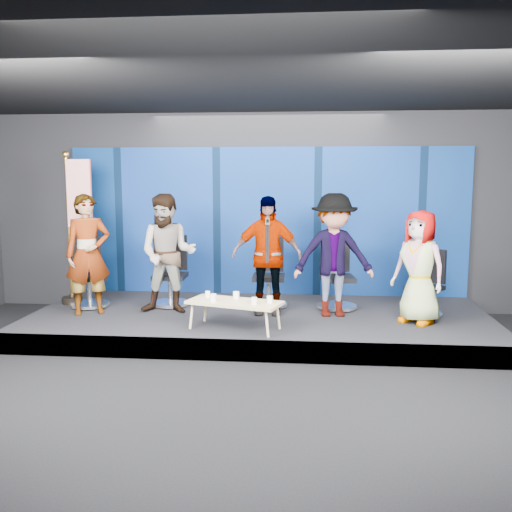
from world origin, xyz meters
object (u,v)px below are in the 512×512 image
Objects in this scene: panelist_a at (88,254)px; chair_e at (426,294)px; mug_b at (213,298)px; mug_c at (236,295)px; mug_d at (254,301)px; chair_b at (171,283)px; mug_a at (208,294)px; panelist_d at (334,255)px; panelist_b at (168,254)px; panelist_c at (267,255)px; coffee_table at (235,303)px; chair_d at (337,285)px; flag_stand at (76,224)px; chair_c at (269,284)px; chair_a at (89,284)px; mug_e at (270,299)px; panelist_e at (419,267)px.

chair_e is at bearing -23.77° from panelist_a.
mug_b is 0.35m from mug_c.
panelist_a is at bearing 161.90° from mug_d.
chair_b is 1.40m from mug_a.
mug_a is at bearing 114.62° from mug_b.
mug_c is at bearing -158.55° from panelist_d.
mug_a is at bearing -42.57° from panelist_b.
panelist_d is at bearing -3.06° from panelist_c.
panelist_b is at bearing -136.61° from chair_e.
coffee_table is at bearing -38.51° from panelist_b.
chair_d is 4.35m from flag_stand.
flag_stand is (-4.16, 0.43, 0.40)m from panelist_d.
panelist_c is at bearing -136.68° from chair_e.
panelist_d is at bearing -29.34° from chair_c.
chair_a is 12.26× the size of mug_d.
panelist_c is 1.01m from panelist_d.
panelist_a reaches higher than mug_b.
panelist_d is at bearing 47.11° from mug_e.
mug_d is at bearing -113.30° from chair_e.
panelist_d reaches higher than mug_d.
panelist_c is (1.52, 0.07, -0.01)m from panelist_b.
chair_d is 12.36× the size of mug_d.
chair_d is at bearing -24.16° from chair_a.
chair_a is at bearing -175.50° from chair_c.
panelist_b is 21.89× the size of mug_a.
panelist_b is at bearing 173.60° from panelist_d.
chair_c is 1.50m from coffee_table.
mug_a is at bearing 150.93° from coffee_table.
chair_b is 11.08× the size of mug_c.
chair_d is (3.80, 0.71, -0.54)m from panelist_a.
panelist_a is 1.41m from chair_b.
coffee_table is (-2.79, -1.04, 0.03)m from chair_e.
chair_d reaches higher than chair_b.
mug_d is (0.29, -0.17, 0.08)m from coffee_table.
chair_d is 1.76m from mug_e.
panelist_e is at bearing -43.43° from chair_d.
chair_e is 3.26m from mug_b.
chair_d is 11.10× the size of mug_b.
panelist_a is at bearing -175.91° from panelist_c.
mug_b is at bearing -145.68° from mug_c.
chair_c is (2.71, 0.76, -0.55)m from panelist_a.
panelist_e is at bearing -10.25° from panelist_c.
flag_stand is at bearing 171.70° from panelist_c.
panelist_a is 1.13× the size of panelist_e.
chair_e is 2.97m from coffee_table.
mug_b is at bearing -147.46° from chair_d.
mug_d is at bearing -95.49° from panelist_c.
chair_b is at bearing 135.30° from mug_c.
flag_stand is (-5.57, 0.30, 0.99)m from chair_e.
coffee_table is at bearing -153.94° from panelist_d.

